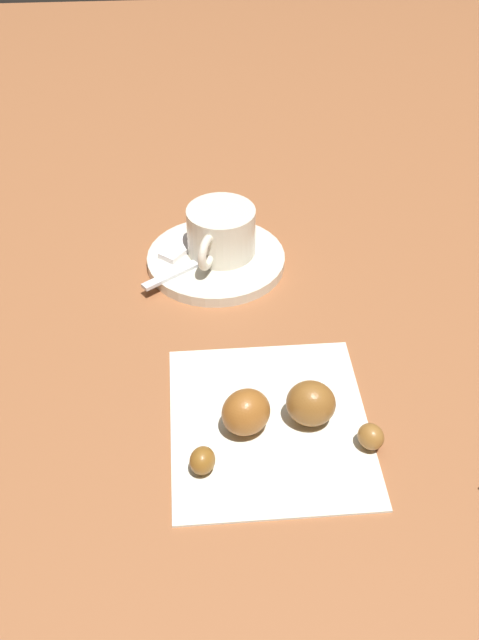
{
  "coord_description": "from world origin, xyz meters",
  "views": [
    {
      "loc": [
        -0.51,
        0.04,
        0.44
      ],
      "look_at": [
        -0.02,
        0.0,
        0.02
      ],
      "focal_mm": 41.91,
      "sensor_mm": 36.0,
      "label": 1
    }
  ],
  "objects_px": {
    "sugar_packet": "(186,244)",
    "croissant": "(280,413)",
    "espresso_cup": "(221,232)",
    "teaspoon": "(214,254)",
    "saucer": "(216,260)",
    "napkin": "(269,423)"
  },
  "relations": [
    {
      "from": "sugar_packet",
      "to": "croissant",
      "type": "height_order",
      "value": "croissant"
    },
    {
      "from": "teaspoon",
      "to": "croissant",
      "type": "xyz_separation_m",
      "value": [
        -0.22,
        -0.04,
        0.01
      ]
    },
    {
      "from": "saucer",
      "to": "espresso_cup",
      "type": "bearing_deg",
      "value": -43.01
    },
    {
      "from": "saucer",
      "to": "espresso_cup",
      "type": "relative_size",
      "value": 1.56
    },
    {
      "from": "sugar_packet",
      "to": "napkin",
      "type": "height_order",
      "value": "sugar_packet"
    },
    {
      "from": "sugar_packet",
      "to": "croissant",
      "type": "relative_size",
      "value": 0.42
    },
    {
      "from": "teaspoon",
      "to": "croissant",
      "type": "relative_size",
      "value": 0.72
    },
    {
      "from": "teaspoon",
      "to": "croissant",
      "type": "height_order",
      "value": "croissant"
    },
    {
      "from": "espresso_cup",
      "to": "sugar_packet",
      "type": "relative_size",
      "value": 1.35
    },
    {
      "from": "napkin",
      "to": "croissant",
      "type": "bearing_deg",
      "value": -140.09
    },
    {
      "from": "espresso_cup",
      "to": "croissant",
      "type": "relative_size",
      "value": 0.57
    },
    {
      "from": "teaspoon",
      "to": "saucer",
      "type": "bearing_deg",
      "value": -62.56
    },
    {
      "from": "espresso_cup",
      "to": "croissant",
      "type": "bearing_deg",
      "value": -171.81
    },
    {
      "from": "teaspoon",
      "to": "sugar_packet",
      "type": "height_order",
      "value": "teaspoon"
    },
    {
      "from": "napkin",
      "to": "croissant",
      "type": "distance_m",
      "value": 0.02
    },
    {
      "from": "espresso_cup",
      "to": "sugar_packet",
      "type": "height_order",
      "value": "espresso_cup"
    },
    {
      "from": "saucer",
      "to": "napkin",
      "type": "distance_m",
      "value": 0.21
    },
    {
      "from": "teaspoon",
      "to": "sugar_packet",
      "type": "xyz_separation_m",
      "value": [
        0.02,
        0.03,
        0.0
      ]
    },
    {
      "from": "croissant",
      "to": "teaspoon",
      "type": "bearing_deg",
      "value": 10.19
    },
    {
      "from": "espresso_cup",
      "to": "teaspoon",
      "type": "distance_m",
      "value": 0.02
    },
    {
      "from": "teaspoon",
      "to": "sugar_packet",
      "type": "distance_m",
      "value": 0.03
    },
    {
      "from": "espresso_cup",
      "to": "croissant",
      "type": "height_order",
      "value": "espresso_cup"
    }
  ]
}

